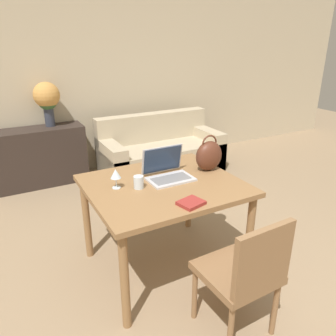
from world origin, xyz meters
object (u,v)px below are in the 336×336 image
object	(u,v)px
wine_glass	(116,174)
handbag	(209,155)
laptop	(167,170)
flower_vase	(47,98)
chair	(245,272)
drinking_glass	(139,182)
couch	(160,153)

from	to	relation	value
wine_glass	handbag	size ratio (longest dim) A/B	0.49
laptop	flower_vase	distance (m)	2.33
chair	drinking_glass	xyz separation A→B (m)	(-0.32, 0.87, 0.33)
chair	drinking_glass	size ratio (longest dim) A/B	9.06
drinking_glass	couch	bearing A→B (deg)	58.60
chair	drinking_glass	distance (m)	0.98
laptop	wine_glass	size ratio (longest dim) A/B	2.34
chair	laptop	world-z (taller)	laptop
couch	flower_vase	xyz separation A→B (m)	(-1.39, 0.42, 0.83)
laptop	drinking_glass	xyz separation A→B (m)	(-0.28, -0.08, -0.02)
laptop	handbag	distance (m)	0.40
couch	laptop	bearing A→B (deg)	-115.79
laptop	couch	bearing A→B (deg)	64.21
couch	drinking_glass	bearing A→B (deg)	-121.40
laptop	chair	bearing A→B (deg)	-87.98
chair	laptop	xyz separation A→B (m)	(-0.03, 0.95, 0.34)
chair	wine_glass	distance (m)	1.12
handbag	flower_vase	distance (m)	2.46
chair	handbag	distance (m)	1.07
flower_vase	drinking_glass	bearing A→B (deg)	-84.46
chair	drinking_glass	world-z (taller)	same
wine_glass	flower_vase	world-z (taller)	flower_vase
flower_vase	couch	bearing A→B (deg)	-16.88
couch	laptop	distance (m)	2.11
couch	flower_vase	distance (m)	1.68
wine_glass	flower_vase	distance (m)	2.27
chair	handbag	world-z (taller)	handbag
flower_vase	wine_glass	bearing A→B (deg)	-88.00
handbag	flower_vase	xyz separation A→B (m)	(-0.90, 2.28, 0.22)
couch	laptop	world-z (taller)	laptop
couch	chair	bearing A→B (deg)	-107.05
couch	laptop	size ratio (longest dim) A/B	4.79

